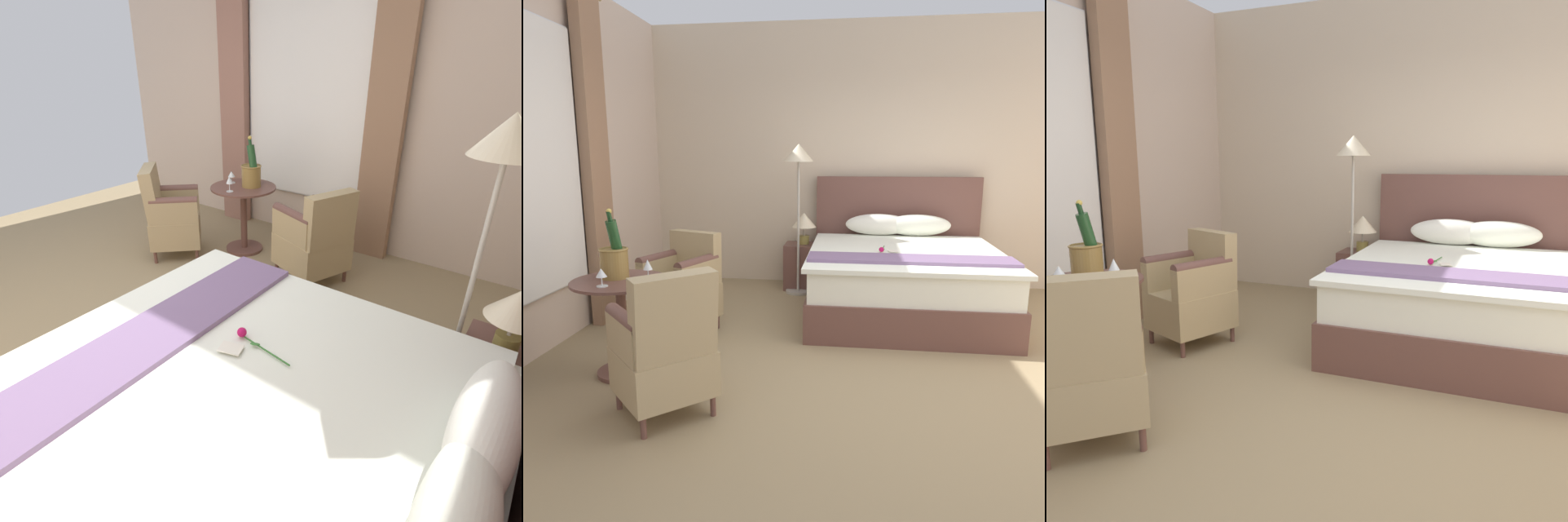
{
  "view_description": "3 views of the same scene",
  "coord_description": "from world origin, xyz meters",
  "views": [
    {
      "loc": [
        1.32,
        2.35,
        1.89
      ],
      "look_at": [
        -0.72,
        0.82,
        0.61
      ],
      "focal_mm": 28.0,
      "sensor_mm": 36.0,
      "label": 1
    },
    {
      "loc": [
        -0.19,
        -3.52,
        1.59
      ],
      "look_at": [
        -0.76,
        0.57,
        0.7
      ],
      "focal_mm": 35.0,
      "sensor_mm": 36.0,
      "label": 2
    },
    {
      "loc": [
        0.64,
        -2.6,
        1.45
      ],
      "look_at": [
        -0.58,
        0.4,
        0.81
      ],
      "focal_mm": 35.0,
      "sensor_mm": 36.0,
      "label": 3
    }
  ],
  "objects": [
    {
      "name": "wall_headboard_side",
      "position": [
        0.0,
        2.75,
        1.53
      ],
      "size": [
        5.39,
        0.12,
        3.07
      ],
      "color": "beige",
      "rests_on": "ground"
    },
    {
      "name": "armchair_by_window",
      "position": [
        -1.69,
        0.72,
        0.41
      ],
      "size": [
        0.69,
        0.71,
        0.89
      ],
      "color": "brown",
      "rests_on": "ground"
    },
    {
      "name": "champagne_bucket",
      "position": [
        -1.88,
        -0.16,
        0.85
      ],
      "size": [
        0.21,
        0.21,
        0.5
      ],
      "color": "olive",
      "rests_on": "side_table_round"
    },
    {
      "name": "wine_glass_near_edge",
      "position": [
        -1.61,
        -0.22,
        0.81
      ],
      "size": [
        0.07,
        0.07,
        0.15
      ],
      "color": "white",
      "rests_on": "side_table_round"
    },
    {
      "name": "armchair_facing_bed",
      "position": [
        -1.29,
        -0.77,
        0.42
      ],
      "size": [
        0.73,
        0.74,
        0.93
      ],
      "color": "brown",
      "rests_on": "ground"
    },
    {
      "name": "side_table_round",
      "position": [
        -1.82,
        -0.22,
        0.44
      ],
      "size": [
        0.67,
        0.67,
        0.7
      ],
      "color": "brown",
      "rests_on": "ground"
    },
    {
      "name": "bed",
      "position": [
        0.31,
        1.6,
        0.37
      ],
      "size": [
        1.89,
        2.12,
        1.31
      ],
      "color": "brown",
      "rests_on": "ground"
    },
    {
      "name": "ground_plane",
      "position": [
        0.0,
        0.0,
        0.0
      ],
      "size": [
        6.88,
        6.88,
        0.0
      ],
      "primitive_type": "plane",
      "color": "#927D59"
    },
    {
      "name": "wine_glass_near_bucket",
      "position": [
        -1.86,
        -0.41,
        0.79
      ],
      "size": [
        0.08,
        0.08,
        0.12
      ],
      "color": "white",
      "rests_on": "side_table_round"
    },
    {
      "name": "bedside_lamp",
      "position": [
        -0.76,
        2.36,
        0.79
      ],
      "size": [
        0.28,
        0.28,
        0.37
      ],
      "color": "olive",
      "rests_on": "nightstand"
    },
    {
      "name": "nightstand",
      "position": [
        -0.76,
        2.36,
        0.27
      ],
      "size": [
        0.47,
        0.38,
        0.53
      ],
      "color": "brown",
      "rests_on": "ground"
    },
    {
      "name": "floor_lamp_brass",
      "position": [
        -0.81,
        2.13,
        1.4
      ],
      "size": [
        0.33,
        0.33,
        1.68
      ],
      "color": "#B9B4A7",
      "rests_on": "ground"
    }
  ]
}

